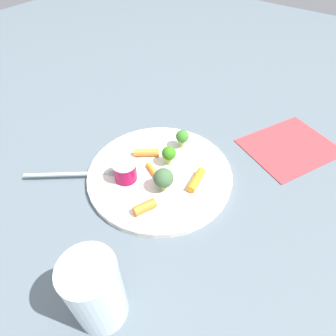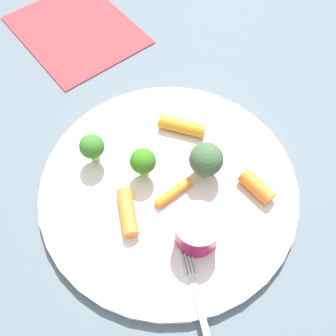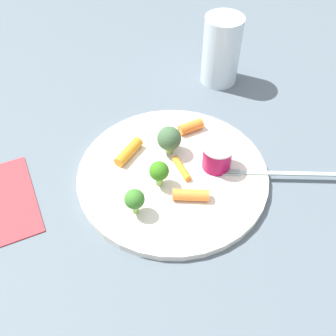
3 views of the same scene
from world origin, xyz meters
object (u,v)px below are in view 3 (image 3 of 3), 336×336
(carrot_stick_1, at_px, (191,127))
(carrot_stick_0, at_px, (129,152))
(drinking_glass, at_px, (221,50))
(broccoli_floret_2, at_px, (135,200))
(carrot_stick_2, at_px, (181,168))
(carrot_stick_3, at_px, (191,195))
(broccoli_floret_1, at_px, (169,139))
(plate, at_px, (173,174))
(broccoli_floret_0, at_px, (160,172))
(sauce_cup, at_px, (217,156))
(fork, at_px, (284,173))

(carrot_stick_1, bearing_deg, carrot_stick_0, 160.44)
(drinking_glass, bearing_deg, broccoli_floret_2, -163.44)
(carrot_stick_2, xyz_separation_m, carrot_stick_3, (-0.03, -0.04, 0.00))
(broccoli_floret_1, bearing_deg, plate, -132.81)
(broccoli_floret_0, height_order, broccoli_floret_2, same)
(plate, height_order, carrot_stick_3, carrot_stick_3)
(carrot_stick_2, bearing_deg, carrot_stick_0, 109.34)
(broccoli_floret_1, relative_size, carrot_stick_3, 0.92)
(sauce_cup, relative_size, carrot_stick_3, 0.89)
(broccoli_floret_1, xyz_separation_m, carrot_stick_3, (-0.05, -0.08, -0.02))
(fork, bearing_deg, broccoli_floret_0, 136.28)
(sauce_cup, relative_size, carrot_stick_0, 0.82)
(plate, xyz_separation_m, broccoli_floret_1, (0.03, 0.03, 0.03))
(broccoli_floret_2, height_order, drinking_glass, drinking_glass)
(carrot_stick_1, bearing_deg, broccoli_floret_2, -166.25)
(sauce_cup, xyz_separation_m, carrot_stick_2, (-0.04, 0.03, -0.02))
(sauce_cup, bearing_deg, broccoli_floret_2, 166.24)
(carrot_stick_2, distance_m, fork, 0.16)
(broccoli_floret_0, bearing_deg, broccoli_floret_1, 28.92)
(plate, distance_m, broccoli_floret_2, 0.10)
(broccoli_floret_0, bearing_deg, carrot_stick_3, -80.86)
(plate, xyz_separation_m, carrot_stick_3, (-0.02, -0.05, 0.01))
(sauce_cup, height_order, broccoli_floret_1, broccoli_floret_1)
(plate, height_order, fork, fork)
(plate, xyz_separation_m, broccoli_floret_2, (-0.09, -0.01, 0.03))
(carrot_stick_1, distance_m, drinking_glass, 0.18)
(broccoli_floret_1, xyz_separation_m, carrot_stick_2, (-0.02, -0.04, -0.02))
(carrot_stick_0, bearing_deg, carrot_stick_3, -91.79)
(broccoli_floret_0, bearing_deg, drinking_glass, 18.56)
(carrot_stick_3, relative_size, fork, 0.33)
(carrot_stick_0, relative_size, carrot_stick_3, 1.08)
(sauce_cup, distance_m, drinking_glass, 0.25)
(plate, bearing_deg, carrot_stick_3, -113.24)
(broccoli_floret_2, bearing_deg, plate, 5.18)
(plate, height_order, broccoli_floret_0, broccoli_floret_0)
(broccoli_floret_1, xyz_separation_m, drinking_glass, (0.22, 0.06, 0.02))
(broccoli_floret_2, distance_m, carrot_stick_1, 0.19)
(carrot_stick_0, xyz_separation_m, carrot_stick_1, (0.11, -0.04, 0.00))
(plate, xyz_separation_m, drinking_glass, (0.25, 0.09, 0.06))
(plate, bearing_deg, fork, -51.27)
(carrot_stick_2, distance_m, drinking_glass, 0.27)
(plate, xyz_separation_m, carrot_stick_1, (0.09, 0.04, 0.01))
(broccoli_floret_1, distance_m, carrot_stick_2, 0.05)
(broccoli_floret_2, relative_size, carrot_stick_3, 0.82)
(broccoli_floret_0, height_order, drinking_glass, drinking_glass)
(broccoli_floret_0, height_order, carrot_stick_1, broccoli_floret_0)
(carrot_stick_1, distance_m, fork, 0.17)
(plate, distance_m, carrot_stick_3, 0.06)
(plate, bearing_deg, carrot_stick_0, 103.98)
(carrot_stick_1, bearing_deg, drinking_glass, 19.59)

